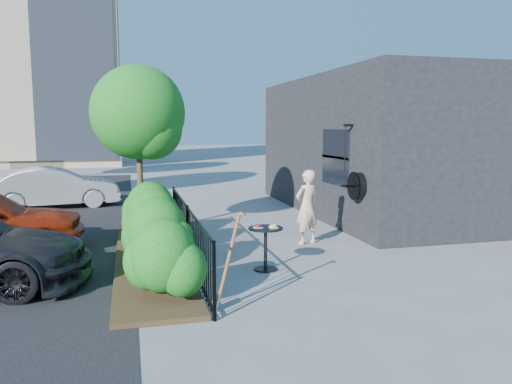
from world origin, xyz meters
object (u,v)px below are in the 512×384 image
object	(u,v)px
shovel	(227,266)
car_silver	(56,187)
patio_tree	(141,118)
cafe_table	(266,241)
woman	(307,207)

from	to	relation	value
shovel	car_silver	distance (m)	10.77
patio_tree	shovel	world-z (taller)	patio_tree
shovel	car_silver	size ratio (longest dim) A/B	0.36
cafe_table	woman	xyz separation A→B (m)	(1.43, 1.76, 0.28)
patio_tree	cafe_table	xyz separation A→B (m)	(2.02, -3.63, -2.22)
patio_tree	woman	bearing A→B (deg)	-28.36
patio_tree	car_silver	distance (m)	5.86
patio_tree	cafe_table	distance (m)	4.71
patio_tree	woman	xyz separation A→B (m)	(3.45, -1.86, -1.94)
woman	shovel	xyz separation A→B (m)	(-2.47, -3.49, -0.19)
patio_tree	woman	world-z (taller)	patio_tree
patio_tree	woman	distance (m)	4.38
patio_tree	cafe_table	bearing A→B (deg)	-60.83
car_silver	woman	bearing A→B (deg)	-144.65
patio_tree	car_silver	xyz separation A→B (m)	(-2.60, 4.80, -2.12)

